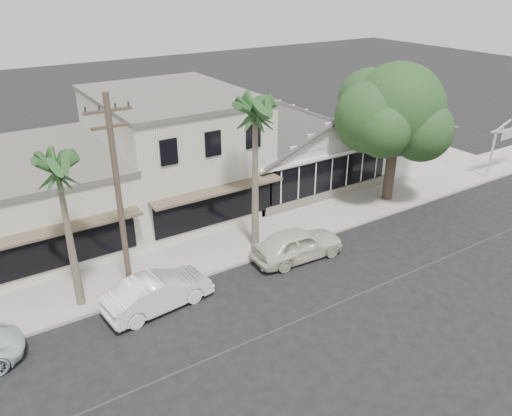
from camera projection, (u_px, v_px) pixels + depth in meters
ground at (367, 291)px, 22.24m from camera, size 140.00×140.00×0.00m
sidewalk_north at (141, 273)px, 23.42m from camera, size 90.00×3.50×0.15m
corner_shop at (292, 143)px, 33.05m from camera, size 10.40×8.60×5.10m
side_cottage at (389, 143)px, 36.81m from camera, size 6.00×6.00×3.00m
row_building_near at (174, 151)px, 29.64m from camera, size 8.00×10.00×6.50m
row_building_midnear at (15, 203)px, 25.72m from camera, size 10.00×10.00×4.20m
utility_pole at (119, 198)px, 19.74m from camera, size 1.80×0.24×9.00m
car_0 at (298, 244)px, 24.51m from camera, size 4.77×2.13×1.59m
car_1 at (158, 292)px, 20.87m from camera, size 4.77×2.09×1.52m
shade_tree at (393, 112)px, 28.97m from camera, size 7.60×6.87×8.43m
palm_east at (255, 111)px, 22.75m from camera, size 3.33×3.33×8.37m
palm_mid at (57, 169)px, 18.59m from camera, size 3.11×3.11×7.31m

